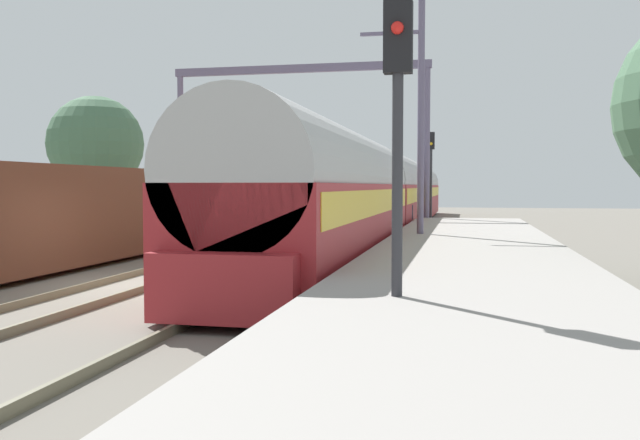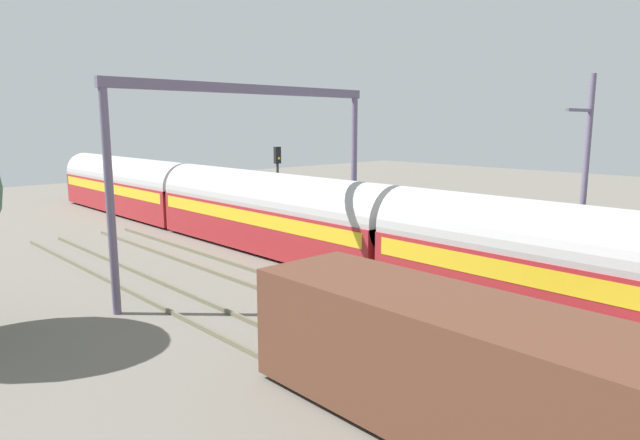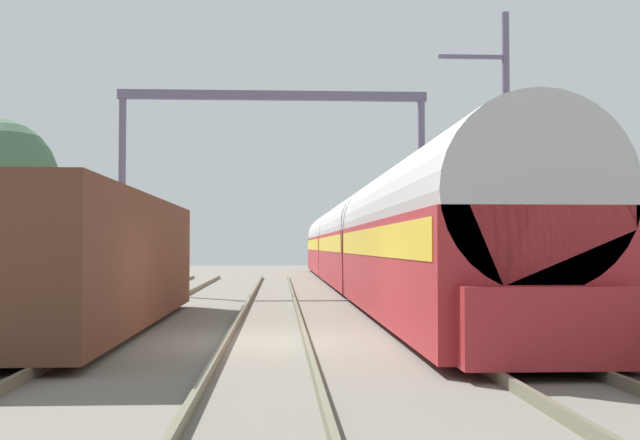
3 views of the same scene
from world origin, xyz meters
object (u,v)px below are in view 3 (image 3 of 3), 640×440
Objects in this scene: railway_signal_far at (398,214)px; catenary_gantry at (273,149)px; passenger_train at (361,242)px; freight_car at (90,261)px; person_crossing at (407,266)px.

railway_signal_far is 0.43× the size of catenary_gantry.
freight_car is (-7.65, -17.59, -0.50)m from passenger_train.
railway_signal_far is 8.35m from catenary_gantry.
passenger_train is 6.57m from catenary_gantry.
freight_car reaches higher than person_crossing.
freight_car is 2.54× the size of railway_signal_far.
passenger_train is 2.86m from railway_signal_far.
person_crossing is (1.26, -4.92, -0.94)m from passenger_train.
person_crossing is 0.34× the size of railway_signal_far.
railway_signal_far reaches higher than freight_car.
catenary_gantry is (-5.74, -5.60, 2.32)m from railway_signal_far.
railway_signal_far is (9.57, 19.27, 1.80)m from freight_car.
catenary_gantry is at bearing -171.89° from person_crossing.
railway_signal_far reaches higher than passenger_train.
railway_signal_far is at bearing 41.24° from passenger_train.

